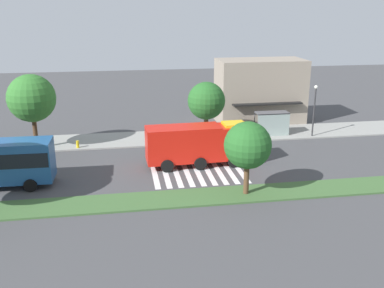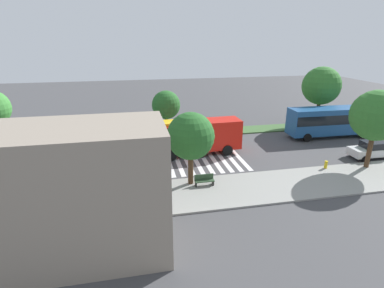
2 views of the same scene
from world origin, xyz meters
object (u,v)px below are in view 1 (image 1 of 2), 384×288
at_px(median_tree_west, 248,146).
at_px(sidewalk_tree_far_west, 32,98).
at_px(sidewalk_tree_west, 206,101).
at_px(bus_stop_shelter, 273,119).
at_px(bench_west_of_shelter, 195,135).
at_px(fire_truck, 202,142).
at_px(parked_car_mid, 3,149).
at_px(street_lamp, 314,106).
at_px(fire_hydrant, 78,144).
at_px(bench_near_shelter, 236,133).

bearing_deg(median_tree_west, sidewalk_tree_far_west, 141.27).
bearing_deg(sidewalk_tree_west, sidewalk_tree_far_west, 180.00).
height_order(bus_stop_shelter, bench_west_of_shelter, bus_stop_shelter).
relative_size(bench_west_of_shelter, sidewalk_tree_west, 0.27).
height_order(fire_truck, sidewalk_tree_west, sidewalk_tree_west).
distance_m(sidewalk_tree_west, median_tree_west, 13.72).
bearing_deg(parked_car_mid, street_lamp, 3.84).
bearing_deg(sidewalk_tree_far_west, parked_car_mid, -139.01).
bearing_deg(bench_west_of_shelter, median_tree_west, -84.64).
bearing_deg(sidewalk_tree_west, bus_stop_shelter, 4.23).
xyz_separation_m(bus_stop_shelter, sidewalk_tree_far_west, (-24.10, -0.54, 3.18)).
relative_size(bench_west_of_shelter, sidewalk_tree_far_west, 0.22).
bearing_deg(parked_car_mid, fire_hydrant, 15.25).
bearing_deg(bench_west_of_shelter, fire_hydrant, -175.02).
height_order(bench_near_shelter, street_lamp, street_lamp).
bearing_deg(sidewalk_tree_far_west, fire_truck, -24.30).
height_order(median_tree_west, fire_hydrant, median_tree_west).
height_order(sidewalk_tree_far_west, fire_hydrant, sidewalk_tree_far_west).
bearing_deg(sidewalk_tree_west, bench_near_shelter, 9.11).
bearing_deg(fire_hydrant, sidewalk_tree_west, 2.22).
bearing_deg(fire_hydrant, bus_stop_shelter, 2.95).
relative_size(median_tree_west, fire_hydrant, 7.79).
xyz_separation_m(bus_stop_shelter, bench_near_shelter, (-4.00, -0.01, -1.30)).
bearing_deg(fire_hydrant, median_tree_west, -45.08).
bearing_deg(sidewalk_tree_far_west, bench_near_shelter, 1.51).
bearing_deg(fire_hydrant, street_lamp, 0.24).
distance_m(fire_truck, median_tree_west, 7.42).
bearing_deg(fire_hydrant, bench_west_of_shelter, 4.98).
bearing_deg(bench_west_of_shelter, sidewalk_tree_far_west, -178.07).
distance_m(bus_stop_shelter, sidewalk_tree_far_west, 24.32).
bearing_deg(street_lamp, fire_truck, -154.04).
relative_size(sidewalk_tree_far_west, fire_hydrant, 10.30).
distance_m(bus_stop_shelter, sidewalk_tree_west, 7.70).
bearing_deg(parked_car_mid, sidewalk_tree_far_west, 41.48).
distance_m(bench_west_of_shelter, fire_hydrant, 11.89).
bearing_deg(bus_stop_shelter, sidewalk_tree_west, -175.77).
height_order(fire_truck, street_lamp, street_lamp).
xyz_separation_m(fire_truck, sidewalk_tree_west, (1.72, 6.81, 2.19)).
bearing_deg(bench_near_shelter, fire_hydrant, -176.35).
bearing_deg(fire_truck, sidewalk_tree_west, 73.89).
relative_size(parked_car_mid, bus_stop_shelter, 1.33).
height_order(bus_stop_shelter, sidewalk_tree_west, sidewalk_tree_west).
distance_m(bench_near_shelter, bench_west_of_shelter, 4.34).
distance_m(bus_stop_shelter, street_lamp, 4.49).
height_order(bus_stop_shelter, bench_near_shelter, bus_stop_shelter).
xyz_separation_m(parked_car_mid, fire_hydrant, (6.45, 1.70, -0.39)).
bearing_deg(median_tree_west, street_lamp, 50.10).
height_order(bench_west_of_shelter, median_tree_west, median_tree_west).
xyz_separation_m(fire_truck, street_lamp, (13.16, 6.41, 1.34)).
distance_m(parked_car_mid, fire_hydrant, 6.68).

